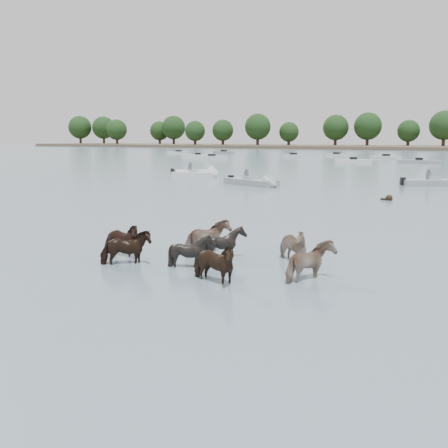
% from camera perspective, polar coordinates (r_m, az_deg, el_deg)
% --- Properties ---
extents(ground, '(400.00, 400.00, 0.00)m').
position_cam_1_polar(ground, '(16.63, -7.23, -3.58)').
color(ground, '#4B5D6D').
rests_on(ground, ground).
extents(shoreline, '(160.00, 30.00, 1.00)m').
position_cam_1_polar(shoreline, '(181.56, 0.86, 8.80)').
color(shoreline, '#4C4233').
rests_on(shoreline, ground).
extents(pony_herd, '(7.72, 4.38, 1.34)m').
position_cam_1_polar(pony_herd, '(15.29, -1.70, -3.04)').
color(pony_herd, black).
rests_on(pony_herd, ground).
extents(swimming_pony, '(0.72, 0.44, 0.44)m').
position_cam_1_polar(swimming_pony, '(32.45, 18.06, 2.75)').
color(swimming_pony, black).
rests_on(swimming_pony, ground).
extents(motorboat_a, '(4.78, 2.86, 1.92)m').
position_cam_1_polar(motorboat_a, '(48.87, -2.65, 5.61)').
color(motorboat_a, silver).
rests_on(motorboat_a, ground).
extents(motorboat_b, '(5.54, 3.58, 1.92)m').
position_cam_1_polar(motorboat_b, '(40.01, 3.80, 4.65)').
color(motorboat_b, gray).
rests_on(motorboat_b, ground).
extents(motorboat_c, '(5.51, 3.97, 1.92)m').
position_cam_1_polar(motorboat_c, '(43.82, 23.49, 4.31)').
color(motorboat_c, gray).
rests_on(motorboat_c, ground).
extents(motorboat_f, '(4.99, 3.78, 1.92)m').
position_cam_1_polar(motorboat_f, '(51.72, -2.61, 5.84)').
color(motorboat_f, silver).
rests_on(motorboat_f, ground).
extents(distant_flotilla, '(108.56, 29.84, 0.93)m').
position_cam_1_polar(distant_flotilla, '(90.21, 20.54, 6.96)').
color(distant_flotilla, silver).
rests_on(distant_flotilla, ground).
extents(treeline, '(148.77, 20.15, 12.31)m').
position_cam_1_polar(treeline, '(184.72, -0.30, 10.77)').
color(treeline, '#382619').
rests_on(treeline, ground).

